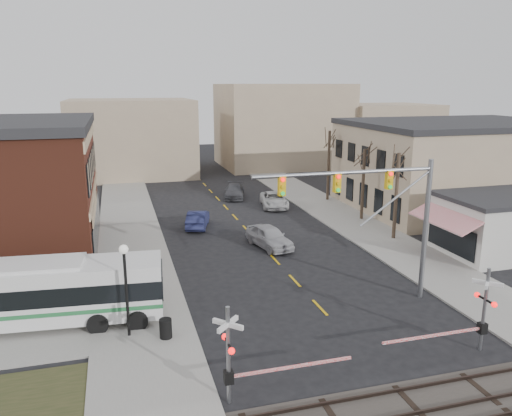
{
  "coord_description": "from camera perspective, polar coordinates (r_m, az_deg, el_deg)",
  "views": [
    {
      "loc": [
        -10.26,
        -21.33,
        11.91
      ],
      "look_at": [
        -1.02,
        11.28,
        3.5
      ],
      "focal_mm": 35.0,
      "sensor_mm": 36.0,
      "label": 1
    }
  ],
  "objects": [
    {
      "name": "rr_crossing_east",
      "position": [
        24.99,
        23.87,
        -10.78
      ],
      "size": [
        5.6,
        1.36,
        4.0
      ],
      "color": "gray",
      "rests_on": "ground"
    },
    {
      "name": "car_a",
      "position": [
        37.46,
        1.53,
        -3.29
      ],
      "size": [
        2.94,
        5.13,
        1.64
      ],
      "primitive_type": "imported",
      "rotation": [
        0.0,
        0.0,
        0.22
      ],
      "color": "#A6A6AB",
      "rests_on": "ground"
    },
    {
      "name": "rr_crossing_west",
      "position": [
        19.68,
        -1.91,
        -16.43
      ],
      "size": [
        5.6,
        1.36,
        4.0
      ],
      "color": "gray",
      "rests_on": "ground"
    },
    {
      "name": "awning_shop",
      "position": [
        39.83,
        26.1,
        -1.69
      ],
      "size": [
        9.74,
        6.2,
        4.3
      ],
      "color": "beige",
      "rests_on": "ground"
    },
    {
      "name": "car_d",
      "position": [
        53.94,
        -2.48,
        1.94
      ],
      "size": [
        3.25,
        5.28,
        1.43
      ],
      "primitive_type": "imported",
      "rotation": [
        0.0,
        0.0,
        -0.27
      ],
      "color": "#434348",
      "rests_on": "ground"
    },
    {
      "name": "tree_east_a",
      "position": [
        40.16,
        15.73,
        1.31
      ],
      "size": [
        0.28,
        0.28,
        6.75
      ],
      "color": "#382B21",
      "rests_on": "sidewalk_east"
    },
    {
      "name": "pedestrian_far",
      "position": [
        30.0,
        -15.42,
        -8.18
      ],
      "size": [
        0.93,
        0.9,
        1.51
      ],
      "primitive_type": "imported",
      "rotation": [
        0.0,
        0.0,
        0.66
      ],
      "color": "#36425F",
      "rests_on": "sidewalk_west"
    },
    {
      "name": "traffic_signal_mast",
      "position": [
        27.51,
        14.26,
        0.56
      ],
      "size": [
        10.2,
        0.3,
        8.0
      ],
      "color": "gray",
      "rests_on": "ground"
    },
    {
      "name": "trash_bin",
      "position": [
        24.87,
        -10.28,
        -13.39
      ],
      "size": [
        0.6,
        0.6,
        0.94
      ],
      "primitive_type": "cylinder",
      "color": "black",
      "rests_on": "sidewalk_west"
    },
    {
      "name": "ground",
      "position": [
        26.5,
        9.03,
        -12.96
      ],
      "size": [
        160.0,
        160.0,
        0.0
      ],
      "primitive_type": "plane",
      "color": "black",
      "rests_on": "ground"
    },
    {
      "name": "tan_building",
      "position": [
        52.99,
        21.98,
        4.62
      ],
      "size": [
        20.3,
        15.3,
        8.5
      ],
      "color": "tan",
      "rests_on": "ground"
    },
    {
      "name": "car_c",
      "position": [
        49.79,
        2.08,
        0.95
      ],
      "size": [
        3.31,
        5.6,
        1.46
      ],
      "primitive_type": "imported",
      "rotation": [
        0.0,
        0.0,
        -0.18
      ],
      "color": "#B9B9B9",
      "rests_on": "ground"
    },
    {
      "name": "transit_bus",
      "position": [
        27.47,
        -24.13,
        -8.87
      ],
      "size": [
        12.85,
        3.88,
        3.26
      ],
      "color": "silver",
      "rests_on": "ground"
    },
    {
      "name": "car_b",
      "position": [
        42.93,
        -6.67,
        -1.24
      ],
      "size": [
        2.76,
        4.77,
        1.49
      ],
      "primitive_type": "imported",
      "rotation": [
        0.0,
        0.0,
        2.86
      ],
      "color": "#1D2148",
      "rests_on": "ground"
    },
    {
      "name": "pedestrian_near",
      "position": [
        28.13,
        -13.74,
        -9.13
      ],
      "size": [
        0.64,
        0.8,
        1.93
      ],
      "primitive_type": "imported",
      "rotation": [
        0.0,
        0.0,
        1.86
      ],
      "color": "#504340",
      "rests_on": "sidewalk_west"
    },
    {
      "name": "street_lamp",
      "position": [
        24.33,
        -14.73,
        -7.08
      ],
      "size": [
        0.44,
        0.44,
        4.59
      ],
      "color": "black",
      "rests_on": "sidewalk_west"
    },
    {
      "name": "sidewalk_east",
      "position": [
        47.33,
        9.41,
        -0.76
      ],
      "size": [
        5.0,
        60.0,
        0.12
      ],
      "primitive_type": "cube",
      "color": "gray",
      "rests_on": "ground"
    },
    {
      "name": "tree_east_b",
      "position": [
        45.45,
        12.13,
        2.66
      ],
      "size": [
        0.28,
        0.28,
        6.3
      ],
      "color": "#382B21",
      "rests_on": "sidewalk_east"
    },
    {
      "name": "sidewalk_west",
      "position": [
        43.01,
        -14.2,
        -2.5
      ],
      "size": [
        5.0,
        60.0,
        0.12
      ],
      "primitive_type": "cube",
      "color": "gray",
      "rests_on": "ground"
    },
    {
      "name": "tree_east_c",
      "position": [
        52.53,
        8.29,
        4.82
      ],
      "size": [
        0.28,
        0.28,
        7.2
      ],
      "color": "#382B21",
      "rests_on": "sidewalk_east"
    }
  ]
}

